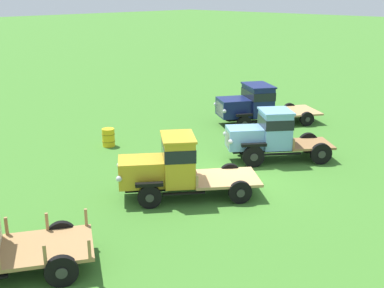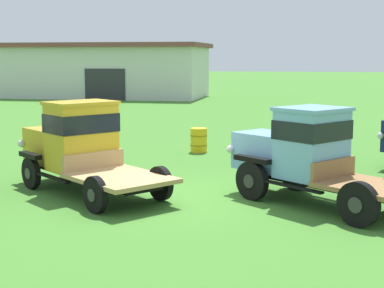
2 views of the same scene
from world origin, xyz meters
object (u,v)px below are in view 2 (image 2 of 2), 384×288
object	(u,v)px
vintage_truck_midrow_center	(304,152)
oil_drum_beside_row	(199,140)
vintage_truck_second_in_line	(78,145)
farm_shed	(87,70)

from	to	relation	value
vintage_truck_midrow_center	oil_drum_beside_row	world-z (taller)	vintage_truck_midrow_center
vintage_truck_second_in_line	oil_drum_beside_row	size ratio (longest dim) A/B	5.80
vintage_truck_midrow_center	oil_drum_beside_row	xyz separation A→B (m)	(-3.65, 6.49, -0.72)
oil_drum_beside_row	vintage_truck_midrow_center	bearing A→B (deg)	-60.65
vintage_truck_second_in_line	oil_drum_beside_row	xyz separation A→B (m)	(1.87, 6.32, -0.71)
vintage_truck_second_in_line	oil_drum_beside_row	bearing A→B (deg)	73.51
vintage_truck_second_in_line	vintage_truck_midrow_center	distance (m)	5.52
farm_shed	vintage_truck_second_in_line	xyz separation A→B (m)	(12.53, -33.00, -1.08)
vintage_truck_second_in_line	vintage_truck_midrow_center	bearing A→B (deg)	-1.75
vintage_truck_midrow_center	oil_drum_beside_row	size ratio (longest dim) A/B	5.29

